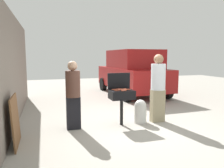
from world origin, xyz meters
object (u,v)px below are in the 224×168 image
hot_dog_2 (128,90)px  hot_dog_4 (120,90)px  person_left (73,93)px  hot_dog_3 (126,89)px  hot_dog_1 (124,90)px  hot_dog_7 (114,89)px  parked_minivan (132,72)px  hot_dog_5 (123,91)px  leaning_board (15,121)px  propane_tank (140,111)px  hot_dog_6 (124,90)px  bbq_grill (122,96)px  hot_dog_8 (119,89)px  person_right (158,86)px  hot_dog_9 (117,90)px  hot_dog_0 (124,89)px

hot_dog_2 → hot_dog_4: 0.20m
hot_dog_4 → person_left: size_ratio=0.08×
hot_dog_3 → hot_dog_1: bearing=-137.9°
hot_dog_3 → hot_dog_4: 0.16m
hot_dog_7 → parked_minivan: (2.18, 4.05, 0.11)m
hot_dog_5 → hot_dog_7: size_ratio=1.00×
leaning_board → hot_dog_7: bearing=17.3°
hot_dog_2 → propane_tank: bearing=10.5°
hot_dog_7 → leaning_board: bearing=-162.7°
hot_dog_7 → hot_dog_5: bearing=-58.5°
hot_dog_1 → propane_tank: 0.79m
hot_dog_6 → person_left: bearing=172.2°
bbq_grill → leaning_board: (-2.42, -0.60, -0.26)m
hot_dog_8 → parked_minivan: parked_minivan is taller
hot_dog_7 → person_right: person_right is taller
hot_dog_5 → propane_tank: (0.55, 0.19, -0.59)m
hot_dog_7 → hot_dog_8: (0.14, 0.03, 0.00)m
bbq_grill → hot_dog_5: bearing=-93.1°
hot_dog_9 → hot_dog_1: bearing=-1.8°
hot_dog_8 → leaning_board: leaning_board is taller
hot_dog_3 → propane_tank: size_ratio=0.21×
hot_dog_5 → hot_dog_4: bearing=98.6°
hot_dog_5 → leaning_board: size_ratio=0.13×
hot_dog_0 → hot_dog_1: bearing=-110.5°
hot_dog_0 → hot_dog_7: size_ratio=1.00×
hot_dog_9 → parked_minivan: bearing=62.8°
person_right → hot_dog_3: bearing=3.2°
hot_dog_9 → hot_dog_7: bearing=97.3°
hot_dog_1 → hot_dog_2: 0.13m
hot_dog_5 → hot_dog_6: same height
hot_dog_7 → person_left: (-1.04, -0.05, -0.02)m
hot_dog_9 → leaning_board: 2.38m
hot_dog_2 → person_right: 0.87m
hot_dog_6 → propane_tank: (0.52, 0.15, -0.59)m
bbq_grill → hot_dog_3: size_ratio=6.91×
hot_dog_0 → person_right: (0.93, -0.10, 0.07)m
hot_dog_3 → leaning_board: 2.65m
hot_dog_5 → parked_minivan: (2.03, 4.31, 0.11)m
bbq_grill → person_right: size_ratio=0.50×
hot_dog_0 → leaning_board: bearing=-164.4°
hot_dog_2 → parked_minivan: parked_minivan is taller
hot_dog_0 → hot_dog_9: bearing=-145.4°
hot_dog_6 → propane_tank: 0.80m
hot_dog_4 → person_left: 1.18m
person_right → leaning_board: bearing=14.2°
hot_dog_2 → person_right: (0.87, 0.04, 0.07)m
person_left → parked_minivan: parked_minivan is taller
hot_dog_2 → hot_dog_7: same height
hot_dog_8 → leaning_board: bearing=-163.1°
hot_dog_0 → hot_dog_1: same height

